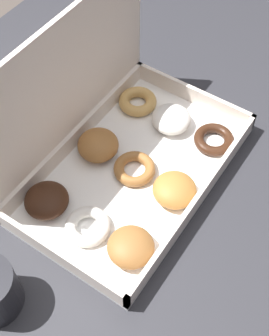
{
  "coord_description": "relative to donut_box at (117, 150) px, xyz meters",
  "views": [
    {
      "loc": [
        -0.43,
        -0.28,
        1.4
      ],
      "look_at": [
        -0.04,
        -0.02,
        0.75
      ],
      "focal_mm": 50.0,
      "sensor_mm": 36.0,
      "label": 1
    }
  ],
  "objects": [
    {
      "name": "donut_box",
      "position": [
        0.0,
        0.0,
        0.0
      ],
      "size": [
        0.41,
        0.26,
        0.27
      ],
      "color": "white",
      "rests_on": "dining_table"
    },
    {
      "name": "ground_plane",
      "position": [
        0.05,
        -0.01,
        -0.78
      ],
      "size": [
        8.0,
        8.0,
        0.0
      ],
      "primitive_type": "plane",
      "color": "#564C44"
    },
    {
      "name": "dining_table",
      "position": [
        0.05,
        -0.01,
        -0.14
      ],
      "size": [
        1.21,
        0.96,
        0.73
      ],
      "color": "#2D2D33",
      "rests_on": "ground_plane"
    }
  ]
}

